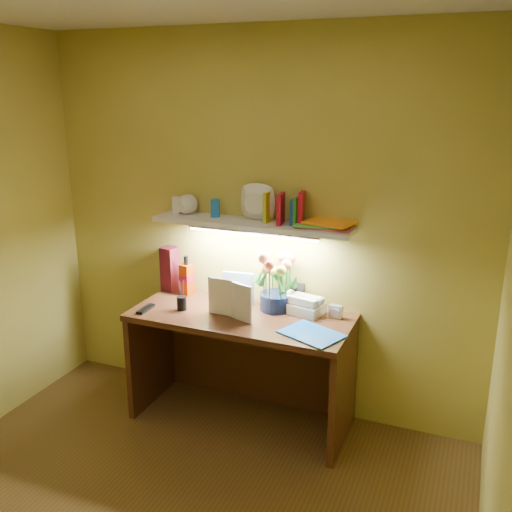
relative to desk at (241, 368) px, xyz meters
The scene contains 13 objects.
desk is the anchor object (origin of this frame).
flower_bouquet 0.61m from the desk, 44.56° to the left, with size 0.23×0.23×0.37m, color #0C1632, non-canonical shape.
telephone 0.60m from the desk, 25.79° to the left, with size 0.22×0.17×0.13m, color beige, non-canonical shape.
desk_clock 0.73m from the desk, 17.43° to the left, with size 0.08×0.04×0.08m, color silver.
whisky_bottle 0.74m from the desk, 158.00° to the left, with size 0.07×0.07×0.27m, color #AD3205, non-canonical shape.
whisky_box 0.86m from the desk, 160.31° to the left, with size 0.10×0.10×0.31m, color #55121F.
pen_cup 0.60m from the desk, behind, with size 0.06×0.06×0.15m, color black.
art_card 0.52m from the desk, 117.98° to the left, with size 0.21×0.04×0.21m, color white, non-canonical shape.
tv_remote 0.73m from the desk, 164.56° to the right, with size 0.04×0.16×0.02m, color black.
blue_folder 0.64m from the desk, 13.47° to the right, with size 0.34×0.25×0.01m, color blue.
desk_book_a 0.54m from the desk, 169.35° to the right, with size 0.18×0.02×0.24m, color white.
desk_book_b 0.50m from the desk, 128.34° to the right, with size 0.18×0.02×0.24m, color white.
wall_shelf 0.98m from the desk, 83.84° to the left, with size 1.31×0.30×0.23m.
Camera 1 is at (1.35, -1.85, 2.14)m, focal length 40.00 mm.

